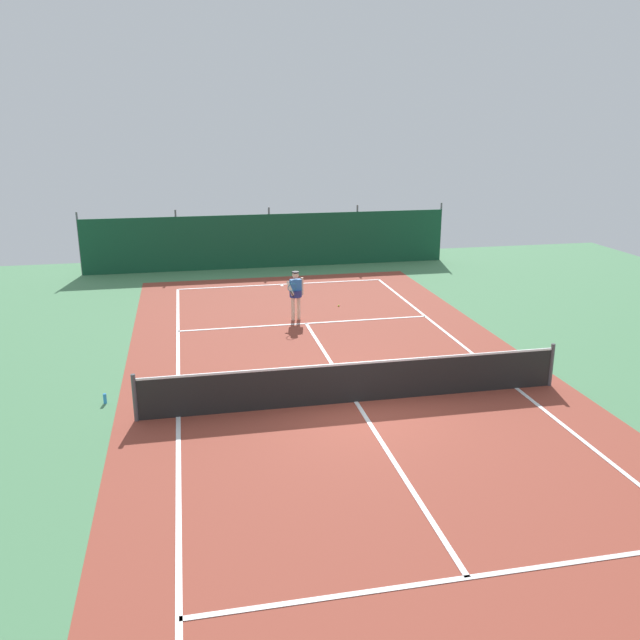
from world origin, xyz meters
The scene contains 8 objects.
ground_plane centered at (0.00, 0.00, 0.00)m, with size 36.00×36.00×0.00m, color #4C8456.
court_surface centered at (0.00, 0.00, 0.00)m, with size 11.02×26.60×0.01m.
tennis_net centered at (0.00, 0.00, 0.51)m, with size 10.12×0.10×1.10m.
back_fence centered at (0.00, 15.77, 0.67)m, with size 16.30×0.98×2.70m.
tennis_player centered at (-0.25, 6.91, 0.96)m, with size 0.63×0.80×1.64m.
tennis_ball_near_player centered at (1.52, 8.21, 0.03)m, with size 0.07×0.07×0.07m, color #CCDB33.
parked_car centered at (-1.36, 17.43, 0.84)m, with size 2.29×4.34×1.68m.
water_bottle centered at (-5.79, 1.12, 0.12)m, with size 0.08×0.08×0.24m, color #338CD8.
Camera 1 is at (-3.74, -13.88, 6.36)m, focal length 37.06 mm.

